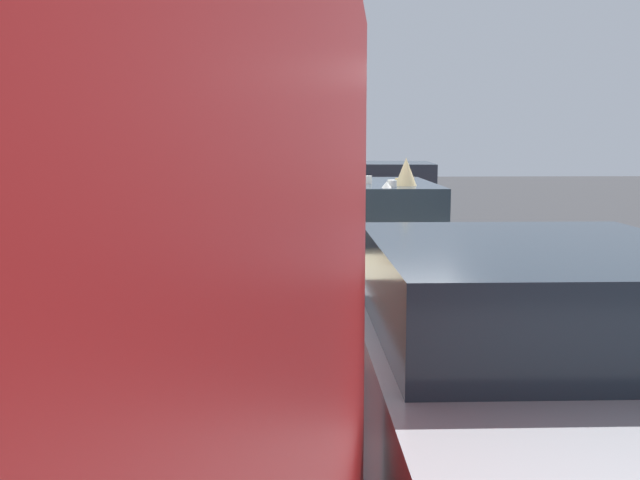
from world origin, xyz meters
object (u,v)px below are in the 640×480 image
object	(u,v)px
parked_sedan_far_right	(149,203)
art_car_decorated	(350,255)
parked_sedan_near_right	(381,209)
parked_sedan_row_back_far	(548,396)

from	to	relation	value
parked_sedan_far_right	art_car_decorated	bearing A→B (deg)	-160.04
art_car_decorated	parked_sedan_near_right	world-z (taller)	art_car_decorated
art_car_decorated	parked_sedan_near_right	xyz separation A→B (m)	(4.69, -0.90, 0.01)
parked_sedan_far_right	parked_sedan_row_back_far	size ratio (longest dim) A/B	1.06
parked_sedan_row_back_far	parked_sedan_far_right	bearing A→B (deg)	-159.33
parked_sedan_near_right	parked_sedan_row_back_far	xyz separation A→B (m)	(-8.70, 0.31, -0.04)
art_car_decorated	parked_sedan_row_back_far	bearing A→B (deg)	10.14
art_car_decorated	parked_sedan_far_right	size ratio (longest dim) A/B	0.97
parked_sedan_far_right	parked_sedan_near_right	size ratio (longest dim) A/B	1.09
parked_sedan_far_right	parked_sedan_row_back_far	world-z (taller)	parked_sedan_far_right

